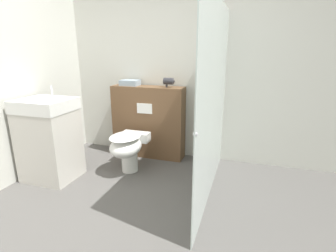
# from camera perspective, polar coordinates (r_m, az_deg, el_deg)

# --- Properties ---
(ground_plane) EXTENTS (12.00, 12.00, 0.00)m
(ground_plane) POSITION_cam_1_polar(r_m,az_deg,el_deg) (2.44, -13.69, -22.53)
(ground_plane) COLOR #565451
(wall_back) EXTENTS (8.00, 0.06, 2.50)m
(wall_back) POSITION_cam_1_polar(r_m,az_deg,el_deg) (3.73, 1.03, 12.28)
(wall_back) COLOR silver
(wall_back) RESTS_ON ground_plane
(partition_panel) EXTENTS (1.03, 0.27, 1.02)m
(partition_panel) POSITION_cam_1_polar(r_m,az_deg,el_deg) (3.78, -4.28, 0.91)
(partition_panel) COLOR brown
(partition_panel) RESTS_ON ground_plane
(shower_glass) EXTENTS (0.04, 1.87, 1.98)m
(shower_glass) POSITION_cam_1_polar(r_m,az_deg,el_deg) (2.67, 9.99, 4.78)
(shower_glass) COLOR silver
(shower_glass) RESTS_ON ground_plane
(toilet) EXTENTS (0.37, 0.62, 0.51)m
(toilet) POSITION_cam_1_polar(r_m,az_deg,el_deg) (3.33, -8.77, -4.64)
(toilet) COLOR white
(toilet) RESTS_ON ground_plane
(sink_vanity) EXTENTS (0.59, 0.52, 1.11)m
(sink_vanity) POSITION_cam_1_polar(r_m,az_deg,el_deg) (3.40, -24.43, -2.69)
(sink_vanity) COLOR beige
(sink_vanity) RESTS_ON ground_plane
(hair_drier) EXTENTS (0.16, 0.09, 0.13)m
(hair_drier) POSITION_cam_1_polar(r_m,az_deg,el_deg) (3.56, 0.24, 9.70)
(hair_drier) COLOR #2D2D33
(hair_drier) RESTS_ON partition_panel
(folded_towel) EXTENTS (0.26, 0.19, 0.08)m
(folded_towel) POSITION_cam_1_polar(r_m,az_deg,el_deg) (3.79, -8.28, 9.30)
(folded_towel) COLOR #8C9EAD
(folded_towel) RESTS_ON partition_panel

